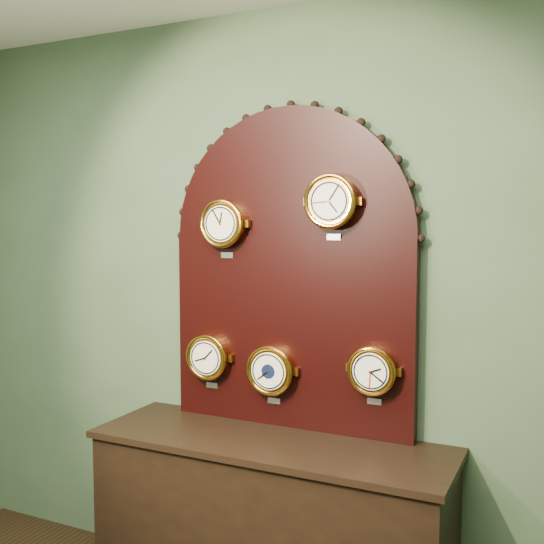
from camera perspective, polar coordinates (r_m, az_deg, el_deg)
The scene contains 8 objects.
wall_back at distance 3.09m, azimuth 2.01°, elevation -2.98°, with size 4.00×4.00×0.00m, color #3F593D.
shop_counter at distance 3.15m, azimuth -0.17°, elevation -21.91°, with size 1.60×0.50×0.80m, color black.
display_board at distance 3.03m, azimuth 1.64°, elevation 1.15°, with size 1.26×0.06×1.53m.
roman_clock at distance 3.11m, azimuth -4.29°, elevation 4.26°, with size 0.23×0.08×0.28m.
arabic_clock at distance 2.87m, azimuth 5.25°, elevation 6.21°, with size 0.24×0.08×0.29m.
hygrometer at distance 3.22m, azimuth -5.61°, elevation -7.45°, with size 0.23×0.08×0.28m.
barometer at distance 3.07m, azimuth -0.08°, elevation -8.63°, with size 0.24×0.08×0.29m.
tide_clock at distance 2.89m, azimuth 8.85°, elevation -8.56°, with size 0.22×0.08×0.27m.
Camera 1 is at (1.23, -0.31, 1.81)m, focal length 42.75 mm.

